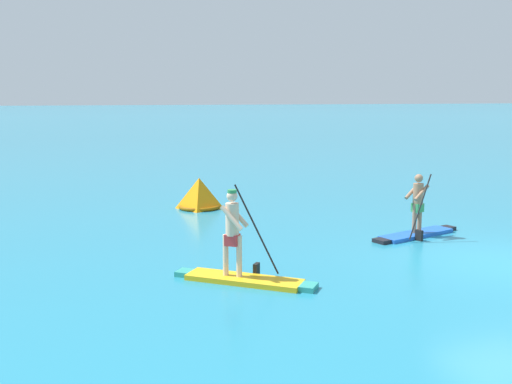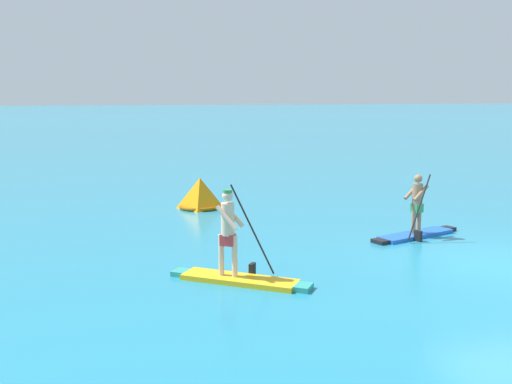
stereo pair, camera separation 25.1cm
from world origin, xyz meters
The scene contains 4 objects.
ground centered at (0.00, 0.00, 0.00)m, with size 440.00×440.00×0.00m, color teal.
paddleboarder_near_left centered at (-5.87, 0.43, 0.43)m, with size 2.51×2.08×1.90m.
paddleboarder_mid_center centered at (-0.50, 2.74, 0.40)m, with size 2.82×1.22×1.71m.
race_marker_buoy centered at (-5.04, 8.20, 0.43)m, with size 1.41×1.41×0.99m.
Camera 2 is at (-8.68, -10.42, 3.59)m, focal length 41.82 mm.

